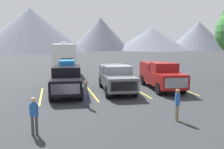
# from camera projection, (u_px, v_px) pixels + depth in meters

# --- Properties ---
(ground_plane) EXTENTS (240.00, 240.00, 0.00)m
(ground_plane) POSITION_uv_depth(u_px,v_px,m) (118.00, 94.00, 17.16)
(ground_plane) COLOR #2D3033
(pickup_truck_a) EXTENTS (2.58, 5.81, 2.56)m
(pickup_truck_a) POSITION_uv_depth(u_px,v_px,m) (67.00, 78.00, 17.16)
(pickup_truck_a) COLOR black
(pickup_truck_a) RESTS_ON ground
(pickup_truck_b) EXTENTS (2.61, 5.97, 2.05)m
(pickup_truck_b) POSITION_uv_depth(u_px,v_px,m) (116.00, 77.00, 18.10)
(pickup_truck_b) COLOR #595B60
(pickup_truck_b) RESTS_ON ground
(pickup_truck_c) EXTENTS (2.53, 5.94, 2.18)m
(pickup_truck_c) POSITION_uv_depth(u_px,v_px,m) (161.00, 74.00, 19.02)
(pickup_truck_c) COLOR maroon
(pickup_truck_c) RESTS_ON ground
(lot_stripe_a) EXTENTS (0.12, 5.50, 0.01)m
(lot_stripe_a) POSITION_uv_depth(u_px,v_px,m) (41.00, 96.00, 16.64)
(lot_stripe_a) COLOR gold
(lot_stripe_a) RESTS_ON ground
(lot_stripe_b) EXTENTS (0.12, 5.50, 0.01)m
(lot_stripe_b) POSITION_uv_depth(u_px,v_px,m) (92.00, 93.00, 17.53)
(lot_stripe_b) COLOR gold
(lot_stripe_b) RESTS_ON ground
(lot_stripe_c) EXTENTS (0.12, 5.50, 0.01)m
(lot_stripe_c) POSITION_uv_depth(u_px,v_px,m) (138.00, 90.00, 18.43)
(lot_stripe_c) COLOR gold
(lot_stripe_c) RESTS_ON ground
(lot_stripe_d) EXTENTS (0.12, 5.50, 0.01)m
(lot_stripe_d) POSITION_uv_depth(u_px,v_px,m) (179.00, 88.00, 19.32)
(lot_stripe_d) COLOR gold
(lot_stripe_d) RESTS_ON ground
(camper_trailer_a) EXTENTS (2.60, 7.78, 3.86)m
(camper_trailer_a) POSITION_uv_depth(u_px,v_px,m) (64.00, 57.00, 26.63)
(camper_trailer_a) COLOR white
(camper_trailer_a) RESTS_ON ground
(person_a) EXTENTS (0.24, 0.34, 1.58)m
(person_a) POSITION_uv_depth(u_px,v_px,m) (177.00, 103.00, 11.25)
(person_a) COLOR #726047
(person_a) RESTS_ON ground
(person_b) EXTENTS (0.21, 0.35, 1.57)m
(person_b) POSITION_uv_depth(u_px,v_px,m) (86.00, 92.00, 13.67)
(person_b) COLOR navy
(person_b) RESTS_ON ground
(person_c) EXTENTS (0.35, 0.22, 1.59)m
(person_c) POSITION_uv_depth(u_px,v_px,m) (34.00, 113.00, 9.53)
(person_c) COLOR #3F3F42
(person_c) RESTS_ON ground
(mountain_ridge) EXTENTS (142.99, 45.23, 16.17)m
(mountain_ridge) POSITION_uv_depth(u_px,v_px,m) (56.00, 34.00, 94.08)
(mountain_ridge) COLOR slate
(mountain_ridge) RESTS_ON ground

